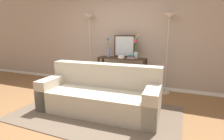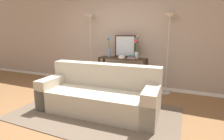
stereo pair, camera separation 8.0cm
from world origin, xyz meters
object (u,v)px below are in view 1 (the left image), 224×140
object	(u,v)px
book_stack	(132,57)
couch	(100,95)
floor_lamp_right	(168,32)
floor_lamp_left	(89,30)
fruit_bowl	(121,57)
wall_mirror	(124,46)
vase_tall_flowers	(108,48)
book_row_under_console	(110,86)
console_table	(122,68)
vase_short_flowers	(136,48)

from	to	relation	value
book_stack	couch	bearing A→B (deg)	-100.54
couch	floor_lamp_right	size ratio (longest dim) A/B	1.19
couch	floor_lamp_left	bearing A→B (deg)	125.03
fruit_bowl	book_stack	distance (m)	0.26
wall_mirror	vase_tall_flowers	bearing A→B (deg)	-157.63
fruit_bowl	floor_lamp_right	bearing A→B (deg)	12.54
floor_lamp_left	book_row_under_console	world-z (taller)	floor_lamp_left
floor_lamp_right	wall_mirror	bearing A→B (deg)	-179.48
floor_lamp_right	book_stack	distance (m)	1.05
book_stack	book_row_under_console	size ratio (longest dim) A/B	0.62
floor_lamp_left	vase_tall_flowers	distance (m)	0.81
book_row_under_console	fruit_bowl	bearing A→B (deg)	-14.69
couch	console_table	xyz separation A→B (m)	(-0.04, 1.37, 0.27)
wall_mirror	book_stack	size ratio (longest dim) A/B	2.77
couch	vase_short_flowers	distance (m)	1.59
console_table	floor_lamp_left	bearing A→B (deg)	172.00
book_row_under_console	vase_tall_flowers	bearing A→B (deg)	-135.26
fruit_bowl	console_table	bearing A→B (deg)	99.82
console_table	floor_lamp_left	world-z (taller)	floor_lamp_left
couch	fruit_bowl	distance (m)	1.39
book_stack	book_row_under_console	distance (m)	1.04
couch	book_stack	size ratio (longest dim) A/B	11.12
vase_short_flowers	wall_mirror	bearing A→B (deg)	156.00
console_table	book_row_under_console	xyz separation A→B (m)	(-0.35, 0.00, -0.52)
fruit_bowl	book_stack	xyz separation A→B (m)	(0.26, 0.02, 0.01)
console_table	book_stack	distance (m)	0.43
vase_tall_flowers	book_stack	xyz separation A→B (m)	(0.66, -0.05, -0.20)
fruit_bowl	book_stack	size ratio (longest dim) A/B	0.86
floor_lamp_left	book_row_under_console	distance (m)	1.64
vase_short_flowers	fruit_bowl	distance (m)	0.42
wall_mirror	vase_tall_flowers	distance (m)	0.43
wall_mirror	book_row_under_console	size ratio (longest dim) A/B	1.73
vase_short_flowers	fruit_bowl	world-z (taller)	vase_short_flowers
couch	wall_mirror	xyz separation A→B (m)	(-0.02, 1.50, 0.83)
wall_mirror	vase_short_flowers	distance (m)	0.39
floor_lamp_right	fruit_bowl	size ratio (longest dim) A/B	10.82
book_stack	vase_short_flowers	bearing A→B (deg)	29.59
book_stack	book_row_under_console	xyz separation A→B (m)	(-0.63, 0.08, -0.83)
floor_lamp_left	floor_lamp_right	distance (m)	2.11
vase_tall_flowers	book_row_under_console	bearing A→B (deg)	44.74
vase_short_flowers	fruit_bowl	size ratio (longest dim) A/B	3.33
console_table	book_row_under_console	bearing A→B (deg)	180.00
vase_short_flowers	book_row_under_console	bearing A→B (deg)	178.07
vase_tall_flowers	book_row_under_console	size ratio (longest dim) A/B	1.66
book_row_under_console	book_stack	bearing A→B (deg)	-7.09
console_table	book_row_under_console	distance (m)	0.63
vase_tall_flowers	fruit_bowl	xyz separation A→B (m)	(0.39, -0.07, -0.20)
vase_short_flowers	book_row_under_console	xyz separation A→B (m)	(-0.72, 0.02, -1.05)
vase_tall_flowers	fruit_bowl	size ratio (longest dim) A/B	3.07
floor_lamp_right	vase_tall_flowers	xyz separation A→B (m)	(-1.47, -0.17, -0.42)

